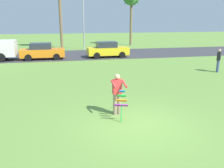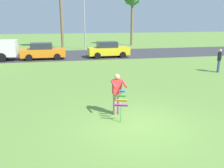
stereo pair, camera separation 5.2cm
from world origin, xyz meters
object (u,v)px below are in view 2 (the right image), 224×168
palm_tree_centre_far (132,0)px  person_walker_near (219,60)px  person_kite_flyer (117,93)px  parked_car_yellow (108,50)px  parked_car_orange (43,51)px  streetlight_pole (84,18)px  kite_held (121,102)px

palm_tree_centre_far → person_walker_near: (0.99, -19.71, -5.50)m
person_kite_flyer → palm_tree_centre_far: 28.08m
person_kite_flyer → palm_tree_centre_far: size_ratio=0.22×
parked_car_yellow → palm_tree_centre_far: palm_tree_centre_far is taller
parked_car_orange → streetlight_pole: 9.30m
streetlight_pole → parked_car_orange: bearing=-123.5°
person_kite_flyer → parked_car_yellow: 15.70m
parked_car_orange → streetlight_pole: bearing=56.5°
parked_car_orange → person_walker_near: 15.90m
parked_car_orange → palm_tree_centre_far: (12.17, 10.79, 5.65)m
kite_held → streetlight_pole: size_ratio=0.17×
kite_held → parked_car_yellow: parked_car_yellow is taller
parked_car_orange → palm_tree_centre_far: palm_tree_centre_far is taller
person_walker_near → person_kite_flyer: bearing=-144.7°
streetlight_pole → person_walker_near: size_ratio=4.05×
parked_car_yellow → palm_tree_centre_far: (5.65, 10.79, 5.65)m
parked_car_yellow → person_walker_near: person_walker_near is taller
kite_held → streetlight_pole: (0.91, 23.40, 3.21)m
palm_tree_centre_far → kite_held: bearing=-107.1°
parked_car_orange → person_walker_near: person_walker_near is taller
streetlight_pole → person_walker_near: bearing=-62.7°
person_walker_near → kite_held: bearing=-142.1°
parked_car_yellow → parked_car_orange: bearing=180.0°
parked_car_yellow → streetlight_pole: 8.13m
streetlight_pole → parked_car_yellow: bearing=-76.8°
parked_car_orange → palm_tree_centre_far: bearing=41.6°
palm_tree_centre_far → person_walker_near: bearing=-87.1°
person_walker_near → streetlight_pole: bearing=117.3°
person_kite_flyer → streetlight_pole: streetlight_pole is taller
parked_car_yellow → palm_tree_centre_far: size_ratio=0.54×
person_kite_flyer → parked_car_yellow: (2.63, 15.48, -0.18)m
kite_held → parked_car_yellow: (2.62, 16.13, -0.01)m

